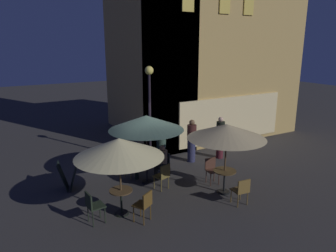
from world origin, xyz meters
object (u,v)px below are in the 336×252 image
at_px(patio_umbrella_0, 119,148).
at_px(cafe_chair_4, 129,161).
at_px(patron_standing_3, 161,148).
at_px(menu_sandwich_board, 68,176).
at_px(cafe_table_0, 121,198).
at_px(patio_umbrella_2, 227,131).
at_px(cafe_table_2, 224,177).
at_px(patron_seated_0, 161,159).
at_px(cafe_table_1, 147,168).
at_px(cafe_chair_0, 93,204).
at_px(cafe_chair_5, 242,189).
at_px(patron_seated_1, 131,159).
at_px(patio_umbrella_1, 146,123).
at_px(cafe_chair_6, 212,168).
at_px(street_lamp_near_corner, 149,96).
at_px(cafe_chair_2, 163,175).
at_px(cafe_chair_1, 144,203).
at_px(cafe_chair_3, 164,162).
at_px(patron_standing_2, 220,137).
at_px(patron_standing_4, 192,141).

bearing_deg(patio_umbrella_0, cafe_chair_4, 62.90).
bearing_deg(patron_standing_3, menu_sandwich_board, 107.45).
distance_m(cafe_table_0, patio_umbrella_2, 3.75).
xyz_separation_m(cafe_table_2, patron_seated_0, (-1.20, 2.08, 0.12)).
bearing_deg(cafe_table_1, cafe_chair_0, -145.62).
height_order(cafe_chair_5, patron_seated_1, patron_seated_1).
bearing_deg(menu_sandwich_board, cafe_chair_0, -73.35).
bearing_deg(patio_umbrella_1, patron_seated_1, 113.19).
bearing_deg(cafe_chair_6, patio_umbrella_1, -112.87).
bearing_deg(cafe_chair_5, patron_seated_0, 25.51).
bearing_deg(patio_umbrella_2, patio_umbrella_0, 173.61).
height_order(street_lamp_near_corner, cafe_table_1, street_lamp_near_corner).
bearing_deg(cafe_table_0, menu_sandwich_board, 111.79).
bearing_deg(cafe_chair_6, cafe_table_2, 0.00).
bearing_deg(cafe_chair_4, cafe_chair_0, -63.08).
bearing_deg(patio_umbrella_2, cafe_chair_2, 143.62).
relative_size(patio_umbrella_1, cafe_chair_1, 2.86).
bearing_deg(patron_seated_1, street_lamp_near_corner, 104.43).
height_order(cafe_table_1, cafe_chair_3, cafe_chair_3).
bearing_deg(cafe_table_0, cafe_chair_0, -174.53).
bearing_deg(cafe_chair_2, patron_standing_2, -84.13).
xyz_separation_m(cafe_chair_1, cafe_chair_3, (1.92, 2.41, 0.01)).
relative_size(cafe_chair_0, cafe_chair_2, 1.01).
distance_m(cafe_table_0, patio_umbrella_1, 2.74).
xyz_separation_m(cafe_chair_0, patron_standing_4, (4.87, 2.59, 0.32)).
bearing_deg(cafe_chair_3, patron_seated_0, 0.00).
relative_size(menu_sandwich_board, cafe_chair_4, 1.00).
bearing_deg(patio_umbrella_1, cafe_table_0, -135.03).
bearing_deg(menu_sandwich_board, patio_umbrella_2, -17.97).
bearing_deg(patio_umbrella_1, cafe_chair_5, -58.08).
xyz_separation_m(cafe_chair_0, patron_standing_3, (3.39, 2.45, 0.30)).
bearing_deg(cafe_chair_4, patron_standing_3, 66.90).
relative_size(street_lamp_near_corner, patio_umbrella_0, 1.59).
distance_m(cafe_chair_5, patron_seated_1, 4.06).
height_order(cafe_chair_2, patron_seated_1, patron_seated_1).
relative_size(patio_umbrella_0, patron_standing_4, 1.39).
bearing_deg(cafe_chair_2, patio_umbrella_0, 97.37).
bearing_deg(street_lamp_near_corner, patio_umbrella_0, -128.08).
height_order(patio_umbrella_1, cafe_chair_4, patio_umbrella_1).
bearing_deg(patron_standing_3, street_lamp_near_corner, 22.11).
height_order(cafe_chair_0, cafe_chair_6, cafe_chair_0).
xyz_separation_m(cafe_chair_0, patron_seated_1, (2.10, 2.31, 0.13)).
bearing_deg(cafe_chair_6, patron_seated_0, -126.99).
xyz_separation_m(street_lamp_near_corner, cafe_table_2, (0.90, -3.55, -2.20)).
bearing_deg(cafe_chair_6, patron_standing_3, -147.06).
height_order(menu_sandwich_board, cafe_table_0, menu_sandwich_board).
distance_m(street_lamp_near_corner, patio_umbrella_2, 3.73).
bearing_deg(cafe_chair_4, patron_seated_1, -0.00).
bearing_deg(patron_seated_1, cafe_table_0, -52.76).
relative_size(patio_umbrella_1, patron_seated_0, 2.09).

